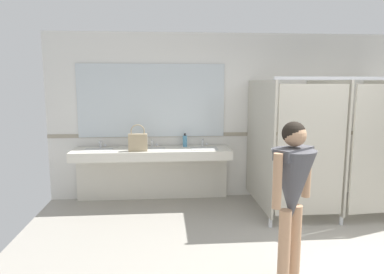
% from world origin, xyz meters
% --- Properties ---
extents(wall_back, '(7.68, 0.12, 2.68)m').
position_xyz_m(wall_back, '(0.00, 2.69, 1.34)').
color(wall_back, silver).
rests_on(wall_back, ground_plane).
extents(wall_back_tile_band, '(7.68, 0.01, 0.06)m').
position_xyz_m(wall_back_tile_band, '(0.00, 2.62, 1.05)').
color(wall_back_tile_band, '#9E937F').
rests_on(wall_back_tile_band, wall_back).
extents(vanity_counter, '(2.44, 0.57, 0.99)m').
position_xyz_m(vanity_counter, '(-2.18, 2.41, 0.64)').
color(vanity_counter, silver).
rests_on(vanity_counter, ground_plane).
extents(mirror_panel, '(2.34, 0.02, 1.16)m').
position_xyz_m(mirror_panel, '(-2.18, 2.61, 1.61)').
color(mirror_panel, silver).
rests_on(mirror_panel, wall_back).
extents(bathroom_stalls, '(2.01, 1.43, 1.97)m').
position_xyz_m(bathroom_stalls, '(0.38, 1.71, 1.03)').
color(bathroom_stalls, '#B2AD9E').
rests_on(bathroom_stalls, ground_plane).
extents(person_standing, '(0.56, 0.56, 1.55)m').
position_xyz_m(person_standing, '(-0.84, -0.06, 0.97)').
color(person_standing, tan).
rests_on(person_standing, ground_plane).
extents(handbag, '(0.28, 0.10, 0.40)m').
position_xyz_m(handbag, '(-2.38, 2.18, 1.02)').
color(handbag, tan).
rests_on(handbag, vanity_counter).
extents(soap_dispenser, '(0.07, 0.07, 0.21)m').
position_xyz_m(soap_dispenser, '(-1.66, 2.49, 0.97)').
color(soap_dispenser, teal).
rests_on(soap_dispenser, vanity_counter).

